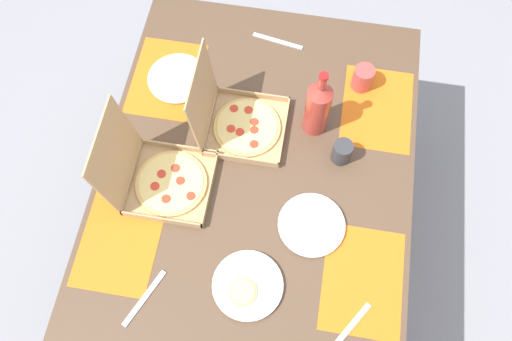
# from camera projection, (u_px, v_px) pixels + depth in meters

# --- Properties ---
(ground_plane) EXTENTS (6.00, 6.00, 0.00)m
(ground_plane) POSITION_uv_depth(u_px,v_px,m) (256.00, 233.00, 2.54)
(ground_plane) COLOR gray
(dining_table) EXTENTS (1.48, 1.12, 0.73)m
(dining_table) POSITION_uv_depth(u_px,v_px,m) (256.00, 181.00, 1.96)
(dining_table) COLOR #3F3328
(dining_table) RESTS_ON ground_plane
(placemat_near_left) EXTENTS (0.36, 0.26, 0.00)m
(placemat_near_left) POSITION_uv_depth(u_px,v_px,m) (363.00, 280.00, 1.71)
(placemat_near_left) COLOR orange
(placemat_near_left) RESTS_ON dining_table
(placemat_near_right) EXTENTS (0.36, 0.26, 0.00)m
(placemat_near_right) POSITION_uv_depth(u_px,v_px,m) (377.00, 108.00, 1.98)
(placemat_near_right) COLOR orange
(placemat_near_right) RESTS_ON dining_table
(placemat_far_left) EXTENTS (0.36, 0.26, 0.00)m
(placemat_far_left) POSITION_uv_depth(u_px,v_px,m) (120.00, 240.00, 1.77)
(placemat_far_left) COLOR orange
(placemat_far_left) RESTS_ON dining_table
(placemat_far_right) EXTENTS (0.36, 0.26, 0.00)m
(placemat_far_right) POSITION_uv_depth(u_px,v_px,m) (167.00, 78.00, 2.04)
(placemat_far_right) COLOR orange
(placemat_far_right) RESTS_ON dining_table
(pizza_box_corner_left) EXTENTS (0.29, 0.33, 0.32)m
(pizza_box_corner_left) POSITION_uv_depth(u_px,v_px,m) (159.00, 177.00, 1.81)
(pizza_box_corner_left) COLOR tan
(pizza_box_corner_left) RESTS_ON dining_table
(pizza_box_edge_far) EXTENTS (0.28, 0.31, 0.32)m
(pizza_box_edge_far) POSITION_uv_depth(u_px,v_px,m) (237.00, 121.00, 1.91)
(pizza_box_edge_far) COLOR tan
(pizza_box_edge_far) RESTS_ON dining_table
(plate_middle) EXTENTS (0.23, 0.23, 0.03)m
(plate_middle) POSITION_uv_depth(u_px,v_px,m) (247.00, 286.00, 1.69)
(plate_middle) COLOR white
(plate_middle) RESTS_ON dining_table
(plate_far_left) EXTENTS (0.23, 0.23, 0.02)m
(plate_far_left) POSITION_uv_depth(u_px,v_px,m) (311.00, 225.00, 1.78)
(plate_far_left) COLOR white
(plate_far_left) RESTS_ON dining_table
(plate_far_right) EXTENTS (0.23, 0.23, 0.02)m
(plate_far_right) POSITION_uv_depth(u_px,v_px,m) (177.00, 79.00, 2.03)
(plate_far_right) COLOR white
(plate_far_right) RESTS_ON dining_table
(soda_bottle) EXTENTS (0.09, 0.09, 0.32)m
(soda_bottle) POSITION_uv_depth(u_px,v_px,m) (318.00, 107.00, 1.83)
(soda_bottle) COLOR #B2382D
(soda_bottle) RESTS_ON dining_table
(cup_spare) EXTENTS (0.07, 0.07, 0.09)m
(cup_spare) POSITION_uv_depth(u_px,v_px,m) (342.00, 152.00, 1.86)
(cup_spare) COLOR #333338
(cup_spare) RESTS_ON dining_table
(cup_clear_left) EXTENTS (0.08, 0.08, 0.10)m
(cup_clear_left) POSITION_uv_depth(u_px,v_px,m) (363.00, 78.00, 1.98)
(cup_clear_left) COLOR #BF4742
(cup_clear_left) RESTS_ON dining_table
(knife_by_near_right) EXTENTS (0.20, 0.10, 0.00)m
(knife_by_near_right) POSITION_uv_depth(u_px,v_px,m) (144.00, 298.00, 1.69)
(knife_by_near_right) COLOR #B7B7BC
(knife_by_near_right) RESTS_ON dining_table
(knife_by_far_left) EXTENTS (0.06, 0.21, 0.00)m
(knife_by_far_left) POSITION_uv_depth(u_px,v_px,m) (278.00, 41.00, 2.11)
(knife_by_far_left) COLOR #B7B7BC
(knife_by_far_left) RESTS_ON dining_table
(knife_by_far_right) EXTENTS (0.19, 0.13, 0.00)m
(knife_by_far_right) POSITION_uv_depth(u_px,v_px,m) (349.00, 329.00, 1.65)
(knife_by_far_right) COLOR #B7B7BC
(knife_by_far_right) RESTS_ON dining_table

